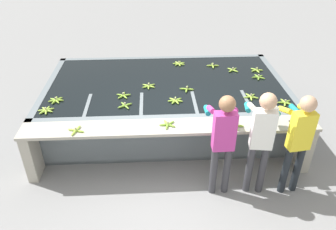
{
  "coord_description": "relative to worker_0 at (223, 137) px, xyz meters",
  "views": [
    {
      "loc": [
        -0.27,
        -4.07,
        3.8
      ],
      "look_at": [
        0.0,
        0.99,
        0.64
      ],
      "focal_mm": 35.0,
      "sensor_mm": 36.0,
      "label": 1
    }
  ],
  "objects": [
    {
      "name": "ground_plane",
      "position": [
        -0.73,
        0.29,
        -1.04
      ],
      "size": [
        80.0,
        80.0,
        0.0
      ],
      "primitive_type": "plane",
      "color": "gray",
      "rests_on": "ground"
    },
    {
      "name": "wash_tank",
      "position": [
        -0.73,
        2.07,
        -0.59
      ],
      "size": [
        4.73,
        2.7,
        0.91
      ],
      "color": "slate",
      "rests_on": "ground"
    },
    {
      "name": "work_ledge",
      "position": [
        -0.73,
        0.51,
        -0.39
      ],
      "size": [
        4.73,
        0.45,
        0.91
      ],
      "color": "#A8A393",
      "rests_on": "ground"
    },
    {
      "name": "worker_0",
      "position": [
        0.0,
        0.0,
        0.0
      ],
      "size": [
        0.41,
        0.72,
        1.72
      ],
      "color": "#38383D",
      "rests_on": "ground"
    },
    {
      "name": "worker_1",
      "position": [
        0.55,
        -0.01,
        0.02
      ],
      "size": [
        0.46,
        0.74,
        1.75
      ],
      "color": "#38383D",
      "rests_on": "ground"
    },
    {
      "name": "worker_2",
      "position": [
        1.1,
        -0.03,
        -0.01
      ],
      "size": [
        0.47,
        0.74,
        1.71
      ],
      "color": "#1E2328",
      "rests_on": "ground"
    },
    {
      "name": "banana_bunch_floating_0",
      "position": [
        0.34,
        2.81,
        -0.11
      ],
      "size": [
        0.28,
        0.28,
        0.08
      ],
      "color": "#9EC642",
      "rests_on": "wash_tank"
    },
    {
      "name": "banana_bunch_floating_1",
      "position": [
        0.72,
        2.55,
        -0.11
      ],
      "size": [
        0.23,
        0.23,
        0.08
      ],
      "color": "#93BC3D",
      "rests_on": "wash_tank"
    },
    {
      "name": "banana_bunch_floating_2",
      "position": [
        -1.07,
        1.9,
        -0.11
      ],
      "size": [
        0.26,
        0.28,
        0.08
      ],
      "color": "#93BC3D",
      "rests_on": "wash_tank"
    },
    {
      "name": "banana_bunch_floating_3",
      "position": [
        -2.82,
        1.08,
        -0.11
      ],
      "size": [
        0.28,
        0.28,
        0.08
      ],
      "color": "#9EC642",
      "rests_on": "wash_tank"
    },
    {
      "name": "banana_bunch_floating_4",
      "position": [
        1.34,
        1.12,
        -0.11
      ],
      "size": [
        0.27,
        0.28,
        0.08
      ],
      "color": "#8CB738",
      "rests_on": "wash_tank"
    },
    {
      "name": "banana_bunch_floating_5",
      "position": [
        -0.4,
        2.96,
        -0.11
      ],
      "size": [
        0.28,
        0.28,
        0.08
      ],
      "color": "#9EC642",
      "rests_on": "wash_tank"
    },
    {
      "name": "banana_bunch_floating_6",
      "position": [
        -0.35,
        1.73,
        -0.11
      ],
      "size": [
        0.28,
        0.28,
        0.08
      ],
      "color": "#7FAD33",
      "rests_on": "wash_tank"
    },
    {
      "name": "banana_bunch_floating_7",
      "position": [
        -1.49,
        1.16,
        -0.11
      ],
      "size": [
        0.26,
        0.26,
        0.08
      ],
      "color": "#75A333",
      "rests_on": "wash_tank"
    },
    {
      "name": "banana_bunch_floating_8",
      "position": [
        0.79,
        1.36,
        -0.11
      ],
      "size": [
        0.27,
        0.27,
        0.08
      ],
      "color": "#93BC3D",
      "rests_on": "wash_tank"
    },
    {
      "name": "banana_bunch_floating_9",
      "position": [
        1.23,
        2.52,
        -0.11
      ],
      "size": [
        0.27,
        0.27,
        0.08
      ],
      "color": "#93BC3D",
      "rests_on": "wash_tank"
    },
    {
      "name": "banana_bunch_floating_10",
      "position": [
        -2.73,
        1.42,
        -0.11
      ],
      "size": [
        0.28,
        0.28,
        0.08
      ],
      "color": "#8CB738",
      "rests_on": "wash_tank"
    },
    {
      "name": "banana_bunch_floating_11",
      "position": [
        1.17,
        2.18,
        -0.11
      ],
      "size": [
        0.27,
        0.28,
        0.08
      ],
      "color": "#75A333",
      "rests_on": "wash_tank"
    },
    {
      "name": "banana_bunch_floating_12",
      "position": [
        -0.6,
        1.3,
        -0.11
      ],
      "size": [
        0.28,
        0.28,
        0.08
      ],
      "color": "#8CB738",
      "rests_on": "wash_tank"
    },
    {
      "name": "banana_bunch_floating_13",
      "position": [
        -1.54,
        1.54,
        -0.11
      ],
      "size": [
        0.28,
        0.27,
        0.08
      ],
      "color": "#7FAD33",
      "rests_on": "wash_tank"
    },
    {
      "name": "banana_bunch_ledge_0",
      "position": [
        -2.2,
        0.43,
        -0.11
      ],
      "size": [
        0.28,
        0.28,
        0.08
      ],
      "color": "#9EC642",
      "rests_on": "work_ledge"
    },
    {
      "name": "banana_bunch_ledge_1",
      "position": [
        -0.77,
        0.53,
        -0.11
      ],
      "size": [
        0.27,
        0.28,
        0.08
      ],
      "color": "#75A333",
      "rests_on": "work_ledge"
    },
    {
      "name": "banana_bunch_ledge_2",
      "position": [
        0.29,
        0.44,
        -0.11
      ],
      "size": [
        0.28,
        0.27,
        0.08
      ],
      "color": "#8CB738",
      "rests_on": "work_ledge"
    },
    {
      "name": "knife_0",
      "position": [
        1.3,
        0.57,
        -0.12
      ],
      "size": [
        0.34,
        0.16,
        0.02
      ],
      "color": "silver",
      "rests_on": "work_ledge"
    }
  ]
}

